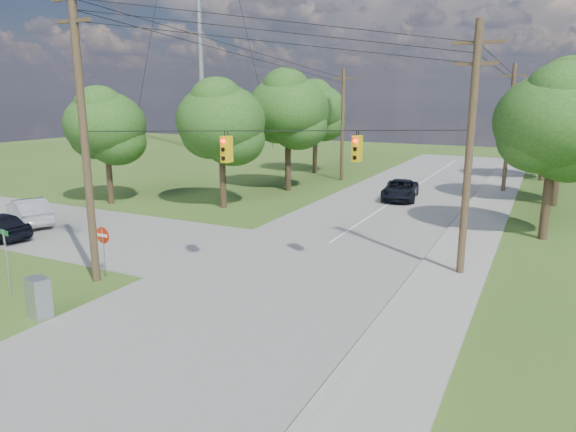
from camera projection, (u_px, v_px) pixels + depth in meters
The scene contains 21 objects.
ground at pixel (178, 303), 19.17m from camera, with size 140.00×140.00×0.00m, color #37541C.
main_road at pixel (286, 271), 22.64m from camera, with size 10.00×100.00×0.03m, color gray.
sidewalk_east at pixel (442, 296), 19.69m from camera, with size 2.60×100.00×0.12m, color gray.
pole_sw at pixel (84, 131), 20.12m from camera, with size 2.00×0.32×12.00m.
pole_ne at pixel (470, 148), 20.98m from camera, with size 2.00×0.32×10.50m.
pole_north_e at pixel (509, 128), 40.19m from camera, with size 2.00×0.32×10.00m.
pole_north_w at pixel (343, 124), 46.28m from camera, with size 2.00×0.32×10.00m.
power_lines at pixel (335, 64), 26.47m from camera, with size 13.93×29.62×4.93m.
traffic_signals at pixel (292, 148), 20.65m from camera, with size 4.91×3.27×1.05m.
tree_w_near at pixel (221, 121), 34.37m from camera, with size 6.00×6.00×8.40m.
tree_w_mid at pixel (288, 109), 40.74m from camera, with size 6.40×6.40×9.22m.
tree_w_far at pixel (316, 110), 50.39m from camera, with size 6.00×6.00×8.73m.
tree_e_near at pixel (556, 122), 26.40m from camera, with size 6.20×6.20×8.81m.
tree_e_mid at pixel (565, 106), 34.73m from camera, with size 6.60×6.60×9.64m.
tree_e_far at pixel (548, 115), 45.83m from camera, with size 5.80×5.80×8.32m.
tree_cross_n at pixel (105, 125), 35.78m from camera, with size 5.60×5.60×7.91m.
car_cross_silver at pixel (29, 211), 30.70m from camera, with size 1.69×4.86×1.60m, color silver.
car_main_north at pixel (400, 190), 38.23m from camera, with size 2.39×5.18×1.44m, color black.
control_cabinet at pixel (39, 298), 17.78m from camera, with size 0.80×0.58×1.45m, color #989B9E.
do_not_enter_sign at pixel (103, 240), 21.73m from camera, with size 0.72×0.08×2.17m.
street_name_sign at pixel (6, 253), 19.74m from camera, with size 0.77×0.18×2.59m.
Camera 1 is at (11.73, -14.16, 7.54)m, focal length 32.00 mm.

